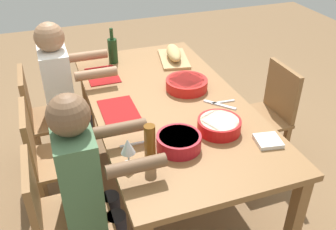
{
  "coord_description": "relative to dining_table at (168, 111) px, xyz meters",
  "views": [
    {
      "loc": [
        2.09,
        -0.74,
        2.03
      ],
      "look_at": [
        0.0,
        0.0,
        0.63
      ],
      "focal_mm": 40.2,
      "sensor_mm": 36.0,
      "label": 1
    }
  ],
  "objects": [
    {
      "name": "wine_bottle",
      "position": [
        -0.75,
        -0.21,
        0.18
      ],
      "size": [
        0.08,
        0.08,
        0.29
      ],
      "color": "#193819",
      "rests_on": "dining_table"
    },
    {
      "name": "chair_near_right",
      "position": [
        0.54,
        -0.83,
        -0.18
      ],
      "size": [
        0.4,
        0.4,
        0.85
      ],
      "color": "olive",
      "rests_on": "ground_plane"
    },
    {
      "name": "beer_bottle",
      "position": [
        0.56,
        -0.3,
        0.18
      ],
      "size": [
        0.06,
        0.06,
        0.22
      ],
      "primitive_type": "cylinder",
      "color": "brown",
      "rests_on": "dining_table"
    },
    {
      "name": "chair_far_center",
      "position": [
        0.0,
        0.83,
        -0.18
      ],
      "size": [
        0.4,
        0.4,
        0.85
      ],
      "color": "olive",
      "rests_on": "ground_plane"
    },
    {
      "name": "serving_bowl_fruit",
      "position": [
        0.51,
        -0.12,
        0.12
      ],
      "size": [
        0.25,
        0.25,
        0.08
      ],
      "color": "#B21923",
      "rests_on": "dining_table"
    },
    {
      "name": "diner_near_left",
      "position": [
        -0.54,
        -0.64,
        0.03
      ],
      "size": [
        0.41,
        0.53,
        1.2
      ],
      "color": "#2D2D38",
      "rests_on": "ground_plane"
    },
    {
      "name": "fork_near_right",
      "position": [
        0.4,
        -0.34,
        0.08
      ],
      "size": [
        0.02,
        0.17,
        0.01
      ],
      "primitive_type": "cube",
      "rotation": [
        0.0,
        0.0,
        -0.01
      ],
      "color": "silver",
      "rests_on": "dining_table"
    },
    {
      "name": "cutting_board",
      "position": [
        -0.63,
        0.27,
        0.08
      ],
      "size": [
        0.44,
        0.29,
        0.02
      ],
      "primitive_type": "cube",
      "rotation": [
        0.0,
        0.0,
        -0.2
      ],
      "color": "tan",
      "rests_on": "dining_table"
    },
    {
      "name": "chair_near_left",
      "position": [
        -0.54,
        -0.83,
        -0.18
      ],
      "size": [
        0.4,
        0.4,
        0.85
      ],
      "color": "olive",
      "rests_on": "ground_plane"
    },
    {
      "name": "ground_plane",
      "position": [
        0.0,
        0.0,
        -0.67
      ],
      "size": [
        8.0,
        8.0,
        0.0
      ],
      "primitive_type": "plane",
      "color": "brown"
    },
    {
      "name": "napkin_stack",
      "position": [
        0.64,
        0.38,
        0.09
      ],
      "size": [
        0.16,
        0.16,
        0.02
      ],
      "primitive_type": "cube",
      "rotation": [
        0.0,
        0.0,
        -0.17
      ],
      "color": "white",
      "rests_on": "dining_table"
    },
    {
      "name": "placemat_near_left",
      "position": [
        -0.54,
        -0.34,
        0.08
      ],
      "size": [
        0.32,
        0.23,
        0.01
      ],
      "primitive_type": "cube",
      "color": "maroon",
      "rests_on": "dining_table"
    },
    {
      "name": "serving_bowl_pasta",
      "position": [
        0.44,
        0.17,
        0.12
      ],
      "size": [
        0.26,
        0.26,
        0.08
      ],
      "color": "red",
      "rests_on": "dining_table"
    },
    {
      "name": "chair_near_center",
      "position": [
        0.0,
        -0.83,
        -0.18
      ],
      "size": [
        0.4,
        0.4,
        0.85
      ],
      "color": "olive",
      "rests_on": "ground_plane"
    },
    {
      "name": "bread_loaf",
      "position": [
        -0.63,
        0.27,
        0.14
      ],
      "size": [
        0.34,
        0.17,
        0.09
      ],
      "primitive_type": "ellipsoid",
      "rotation": [
        0.0,
        0.0,
        -0.2
      ],
      "color": "tan",
      "rests_on": "cutting_board"
    },
    {
      "name": "dining_table",
      "position": [
        0.0,
        0.0,
        0.0
      ],
      "size": [
        1.96,
        1.01,
        0.74
      ],
      "color": "olive",
      "rests_on": "ground_plane"
    },
    {
      "name": "fork_far_center",
      "position": [
        0.14,
        0.34,
        0.08
      ],
      "size": [
        0.03,
        0.17,
        0.01
      ],
      "primitive_type": "cube",
      "rotation": [
        0.0,
        0.0,
        -0.06
      ],
      "color": "silver",
      "rests_on": "dining_table"
    },
    {
      "name": "carving_knife",
      "position": [
        0.17,
        0.31,
        0.08
      ],
      "size": [
        0.19,
        0.17,
        0.01
      ],
      "primitive_type": "cube",
      "rotation": [
        0.0,
        0.0,
        0.72
      ],
      "color": "silver",
      "rests_on": "dining_table"
    },
    {
      "name": "wine_glass",
      "position": [
        0.56,
        -0.42,
        0.19
      ],
      "size": [
        0.08,
        0.08,
        0.17
      ],
      "color": "silver",
      "rests_on": "dining_table"
    },
    {
      "name": "placemat_near_center",
      "position": [
        0.0,
        -0.34,
        0.08
      ],
      "size": [
        0.32,
        0.23,
        0.01
      ],
      "primitive_type": "cube",
      "color": "maroon",
      "rests_on": "dining_table"
    },
    {
      "name": "diner_near_right",
      "position": [
        0.54,
        -0.64,
        0.03
      ],
      "size": [
        0.41,
        0.53,
        1.2
      ],
      "color": "#2D2D38",
      "rests_on": "ground_plane"
    },
    {
      "name": "serving_bowl_salad",
      "position": [
        -0.12,
        0.19,
        0.12
      ],
      "size": [
        0.3,
        0.3,
        0.08
      ],
      "color": "red",
      "rests_on": "dining_table"
    }
  ]
}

